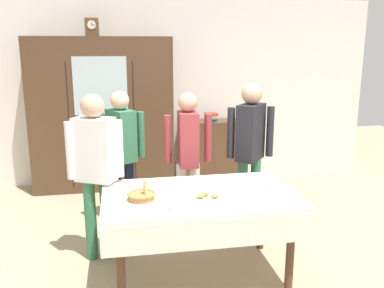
% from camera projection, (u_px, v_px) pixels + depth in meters
% --- Properties ---
extents(ground_plane, '(12.00, 12.00, 0.00)m').
position_uv_depth(ground_plane, '(196.00, 262.00, 3.99)').
color(ground_plane, tan).
rests_on(ground_plane, ground).
extents(back_wall, '(6.40, 0.10, 2.70)m').
position_uv_depth(back_wall, '(163.00, 92.00, 6.21)').
color(back_wall, silver).
rests_on(back_wall, ground).
extents(dining_table, '(1.69, 1.02, 0.77)m').
position_uv_depth(dining_table, '(201.00, 206.00, 3.61)').
color(dining_table, '#4C3321').
rests_on(dining_table, ground).
extents(wall_cabinet, '(1.96, 0.46, 2.14)m').
position_uv_depth(wall_cabinet, '(103.00, 115.00, 5.84)').
color(wall_cabinet, '#4C3321').
rests_on(wall_cabinet, ground).
extents(mantel_clock, '(0.18, 0.11, 0.24)m').
position_uv_depth(mantel_clock, '(92.00, 27.00, 5.55)').
color(mantel_clock, brown).
rests_on(mantel_clock, wall_cabinet).
extents(bookshelf_low, '(0.90, 0.35, 0.93)m').
position_uv_depth(bookshelf_low, '(211.00, 151.00, 6.30)').
color(bookshelf_low, '#4C3321').
rests_on(bookshelf_low, ground).
extents(book_stack, '(0.18, 0.22, 0.12)m').
position_uv_depth(book_stack, '(211.00, 117.00, 6.18)').
color(book_stack, '#2D5184').
rests_on(book_stack, bookshelf_low).
extents(tea_cup_front_edge, '(0.13, 0.13, 0.06)m').
position_uv_depth(tea_cup_front_edge, '(146.00, 188.00, 3.67)').
color(tea_cup_front_edge, white).
rests_on(tea_cup_front_edge, dining_table).
extents(tea_cup_center, '(0.13, 0.13, 0.06)m').
position_uv_depth(tea_cup_center, '(271.00, 186.00, 3.72)').
color(tea_cup_center, white).
rests_on(tea_cup_center, dining_table).
extents(tea_cup_mid_left, '(0.13, 0.13, 0.06)m').
position_uv_depth(tea_cup_mid_left, '(175.00, 208.00, 3.23)').
color(tea_cup_mid_left, silver).
rests_on(tea_cup_mid_left, dining_table).
extents(bread_basket, '(0.24, 0.24, 0.16)m').
position_uv_depth(bread_basket, '(142.00, 196.00, 3.47)').
color(bread_basket, '#9E7542').
rests_on(bread_basket, dining_table).
extents(pastry_plate, '(0.28, 0.28, 0.05)m').
position_uv_depth(pastry_plate, '(208.00, 198.00, 3.47)').
color(pastry_plate, white).
rests_on(pastry_plate, dining_table).
extents(spoon_center, '(0.12, 0.02, 0.01)m').
position_uv_depth(spoon_center, '(236.00, 192.00, 3.65)').
color(spoon_center, silver).
rests_on(spoon_center, dining_table).
extents(spoon_mid_left, '(0.12, 0.02, 0.01)m').
position_uv_depth(spoon_mid_left, '(260.00, 179.00, 3.99)').
color(spoon_mid_left, silver).
rests_on(spoon_mid_left, dining_table).
extents(person_beside_shelf, '(0.52, 0.37, 1.55)m').
position_uv_depth(person_beside_shelf, '(188.00, 149.00, 4.47)').
color(person_beside_shelf, silver).
rests_on(person_beside_shelf, ground).
extents(person_behind_table_right, '(0.52, 0.34, 1.60)m').
position_uv_depth(person_behind_table_right, '(95.00, 162.00, 3.85)').
color(person_behind_table_right, '#33704C').
rests_on(person_behind_table_right, ground).
extents(person_near_right_end, '(0.52, 0.40, 1.64)m').
position_uv_depth(person_near_right_end, '(250.00, 143.00, 4.49)').
color(person_near_right_end, '#33704C').
rests_on(person_near_right_end, ground).
extents(person_by_cabinet, '(0.52, 0.41, 1.54)m').
position_uv_depth(person_by_cabinet, '(122.00, 146.00, 4.65)').
color(person_by_cabinet, '#191E38').
rests_on(person_by_cabinet, ground).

